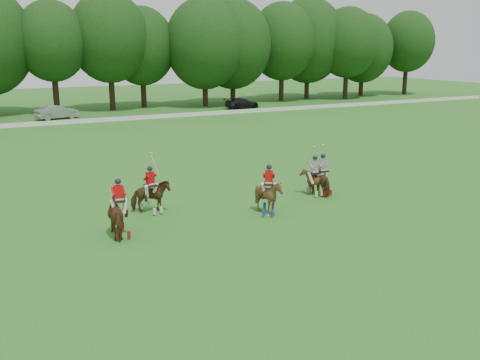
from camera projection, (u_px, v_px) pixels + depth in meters
name	position (u px, v px, depth m)	size (l,w,h in m)	color
ground	(248.00, 240.00, 21.81)	(180.00, 180.00, 0.00)	#22611B
tree_line	(54.00, 41.00, 61.38)	(117.98, 14.32, 14.75)	black
boundary_rail	(74.00, 122.00, 54.54)	(120.00, 0.10, 0.44)	white
car_mid	(57.00, 112.00, 57.90)	(1.59, 4.57, 1.50)	#9B9CA0
car_right	(242.00, 103.00, 67.94)	(1.84, 4.52, 1.31)	black
polo_red_a	(120.00, 215.00, 22.16)	(1.32, 2.14, 2.45)	#442412
polo_red_b	(151.00, 196.00, 25.29)	(1.79, 1.63, 2.80)	#442412
polo_red_c	(269.00, 196.00, 25.08)	(1.96, 2.01, 2.38)	#442412
polo_stripe_a	(322.00, 180.00, 28.37)	(1.10, 1.78, 2.75)	#442412
polo_stripe_b	(314.00, 181.00, 28.27)	(1.20, 1.34, 2.68)	#442412
polo_ball	(268.00, 215.00, 24.89)	(0.09, 0.09, 0.09)	white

